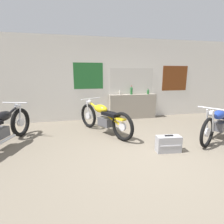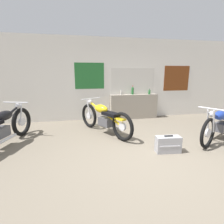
{
  "view_description": "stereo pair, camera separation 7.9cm",
  "coord_description": "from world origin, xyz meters",
  "px_view_note": "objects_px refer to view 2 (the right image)",
  "views": [
    {
      "loc": [
        -1.42,
        -2.84,
        1.63
      ],
      "look_at": [
        -0.51,
        1.2,
        0.7
      ],
      "focal_mm": 28.0,
      "sensor_mm": 36.0,
      "label": 1
    },
    {
      "loc": [
        -1.34,
        -2.85,
        1.63
      ],
      "look_at": [
        -0.51,
        1.2,
        0.7
      ],
      "focal_mm": 28.0,
      "sensor_mm": 36.0,
      "label": 2
    }
  ],
  "objects_px": {
    "bottle_left_center": "(133,91)",
    "motorcycle_blue": "(221,123)",
    "bottle_leftmost": "(121,92)",
    "motorcycle_yellow": "(104,118)",
    "motorcycle_black": "(2,128)",
    "bottle_center": "(149,92)",
    "hard_case_silver": "(168,144)"
  },
  "relations": [
    {
      "from": "bottle_center",
      "to": "motorcycle_black",
      "type": "xyz_separation_m",
      "value": [
        -4.23,
        -1.76,
        -0.53
      ]
    },
    {
      "from": "bottle_center",
      "to": "motorcycle_yellow",
      "type": "distance_m",
      "value": 2.36
    },
    {
      "from": "bottle_leftmost",
      "to": "motorcycle_black",
      "type": "xyz_separation_m",
      "value": [
        -3.21,
        -1.86,
        -0.52
      ]
    },
    {
      "from": "motorcycle_yellow",
      "to": "bottle_center",
      "type": "bearing_deg",
      "value": 35.67
    },
    {
      "from": "motorcycle_yellow",
      "to": "motorcycle_black",
      "type": "bearing_deg",
      "value": -169.97
    },
    {
      "from": "bottle_left_center",
      "to": "motorcycle_blue",
      "type": "distance_m",
      "value": 2.9
    },
    {
      "from": "bottle_left_center",
      "to": "motorcycle_blue",
      "type": "bearing_deg",
      "value": -58.48
    },
    {
      "from": "bottle_leftmost",
      "to": "motorcycle_yellow",
      "type": "height_order",
      "value": "bottle_leftmost"
    },
    {
      "from": "motorcycle_blue",
      "to": "motorcycle_black",
      "type": "xyz_separation_m",
      "value": [
        -5.1,
        0.62,
        0.01
      ]
    },
    {
      "from": "motorcycle_blue",
      "to": "hard_case_silver",
      "type": "relative_size",
      "value": 3.67
    },
    {
      "from": "motorcycle_yellow",
      "to": "hard_case_silver",
      "type": "bearing_deg",
      "value": -51.91
    },
    {
      "from": "bottle_center",
      "to": "motorcycle_blue",
      "type": "xyz_separation_m",
      "value": [
        0.87,
        -2.38,
        -0.53
      ]
    },
    {
      "from": "motorcycle_yellow",
      "to": "hard_case_silver",
      "type": "distance_m",
      "value": 1.84
    },
    {
      "from": "bottle_left_center",
      "to": "bottle_center",
      "type": "distance_m",
      "value": 0.62
    },
    {
      "from": "bottle_center",
      "to": "motorcycle_yellow",
      "type": "height_order",
      "value": "bottle_center"
    },
    {
      "from": "motorcycle_blue",
      "to": "bottle_left_center",
      "type": "bearing_deg",
      "value": 121.52
    },
    {
      "from": "bottle_center",
      "to": "bottle_leftmost",
      "type": "bearing_deg",
      "value": 174.64
    },
    {
      "from": "bottle_leftmost",
      "to": "bottle_left_center",
      "type": "xyz_separation_m",
      "value": [
        0.41,
        -0.05,
        0.06
      ]
    },
    {
      "from": "bottle_center",
      "to": "motorcycle_blue",
      "type": "height_order",
      "value": "bottle_center"
    },
    {
      "from": "bottle_center",
      "to": "motorcycle_yellow",
      "type": "relative_size",
      "value": 0.1
    },
    {
      "from": "motorcycle_yellow",
      "to": "hard_case_silver",
      "type": "relative_size",
      "value": 3.65
    },
    {
      "from": "motorcycle_blue",
      "to": "motorcycle_black",
      "type": "distance_m",
      "value": 5.14
    },
    {
      "from": "motorcycle_black",
      "to": "hard_case_silver",
      "type": "distance_m",
      "value": 3.64
    },
    {
      "from": "bottle_leftmost",
      "to": "hard_case_silver",
      "type": "distance_m",
      "value": 2.99
    },
    {
      "from": "bottle_left_center",
      "to": "hard_case_silver",
      "type": "relative_size",
      "value": 0.59
    },
    {
      "from": "bottle_leftmost",
      "to": "motorcycle_yellow",
      "type": "xyz_separation_m",
      "value": [
        -0.85,
        -1.44,
        -0.52
      ]
    },
    {
      "from": "motorcycle_blue",
      "to": "motorcycle_black",
      "type": "relative_size",
      "value": 0.93
    },
    {
      "from": "motorcycle_blue",
      "to": "hard_case_silver",
      "type": "bearing_deg",
      "value": -166.26
    },
    {
      "from": "bottle_center",
      "to": "hard_case_silver",
      "type": "xyz_separation_m",
      "value": [
        -0.75,
        -2.78,
        -0.79
      ]
    },
    {
      "from": "bottle_center",
      "to": "hard_case_silver",
      "type": "distance_m",
      "value": 2.98
    },
    {
      "from": "bottle_left_center",
      "to": "motorcycle_black",
      "type": "bearing_deg",
      "value": -153.48
    },
    {
      "from": "bottle_left_center",
      "to": "hard_case_silver",
      "type": "distance_m",
      "value": 2.95
    }
  ]
}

